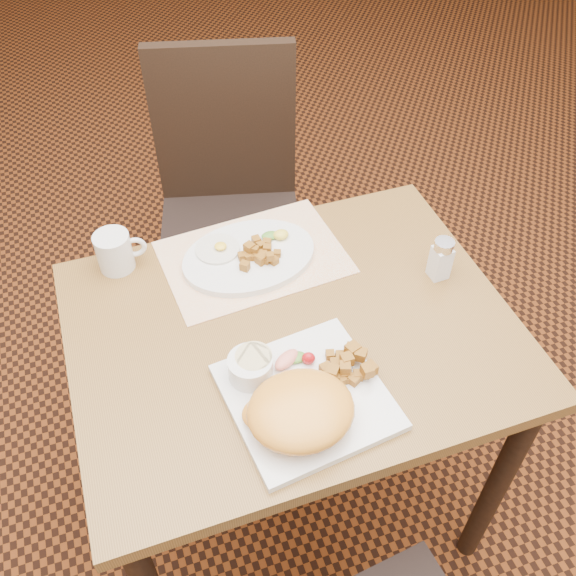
% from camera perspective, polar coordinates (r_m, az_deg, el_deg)
% --- Properties ---
extents(ground, '(8.00, 8.00, 0.00)m').
position_cam_1_polar(ground, '(1.95, 0.32, -17.86)').
color(ground, black).
rests_on(ground, ground).
extents(table, '(0.90, 0.70, 0.75)m').
position_cam_1_polar(table, '(1.40, 0.43, -6.35)').
color(table, brown).
rests_on(table, ground).
extents(chair_far, '(0.51, 0.52, 0.97)m').
position_cam_1_polar(chair_far, '(1.97, -5.27, 8.07)').
color(chair_far, black).
rests_on(chair_far, ground).
extents(placemat, '(0.42, 0.31, 0.00)m').
position_cam_1_polar(placemat, '(1.46, -3.09, 2.75)').
color(placemat, white).
rests_on(placemat, table).
extents(plate_square, '(0.31, 0.31, 0.02)m').
position_cam_1_polar(plate_square, '(1.20, 1.65, -9.64)').
color(plate_square, silver).
rests_on(plate_square, table).
extents(plate_oval, '(0.32, 0.25, 0.02)m').
position_cam_1_polar(plate_oval, '(1.45, -3.49, 2.80)').
color(plate_oval, silver).
rests_on(plate_oval, placemat).
extents(hollandaise_mound, '(0.19, 0.17, 0.07)m').
position_cam_1_polar(hollandaise_mound, '(1.14, 1.04, -10.87)').
color(hollandaise_mound, '#F7A330').
rests_on(hollandaise_mound, plate_square).
extents(ramekin, '(0.09, 0.08, 0.05)m').
position_cam_1_polar(ramekin, '(1.20, -3.34, -6.99)').
color(ramekin, silver).
rests_on(ramekin, plate_square).
extents(garnish_sq, '(0.09, 0.06, 0.03)m').
position_cam_1_polar(garnish_sq, '(1.23, 0.50, -6.31)').
color(garnish_sq, '#387223').
rests_on(garnish_sq, plate_square).
extents(fried_egg, '(0.10, 0.10, 0.02)m').
position_cam_1_polar(fried_egg, '(1.45, -6.25, 3.50)').
color(fried_egg, white).
rests_on(fried_egg, plate_oval).
extents(garnish_ov, '(0.06, 0.04, 0.02)m').
position_cam_1_polar(garnish_ov, '(1.47, -1.02, 4.74)').
color(garnish_ov, '#387223').
rests_on(garnish_ov, plate_oval).
extents(salt_shaker, '(0.04, 0.04, 0.10)m').
position_cam_1_polar(salt_shaker, '(1.42, 13.45, 2.58)').
color(salt_shaker, white).
rests_on(salt_shaker, table).
extents(coffee_mug, '(0.11, 0.08, 0.09)m').
position_cam_1_polar(coffee_mug, '(1.46, -15.10, 3.16)').
color(coffee_mug, silver).
rests_on(coffee_mug, table).
extents(home_fries_sq, '(0.13, 0.09, 0.04)m').
position_cam_1_polar(home_fries_sq, '(1.22, 5.03, -7.01)').
color(home_fries_sq, '#A2661A').
rests_on(home_fries_sq, plate_square).
extents(home_fries_ov, '(0.10, 0.09, 0.03)m').
position_cam_1_polar(home_fries_ov, '(1.42, -2.66, 3.05)').
color(home_fries_ov, '#A2661A').
rests_on(home_fries_ov, plate_oval).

